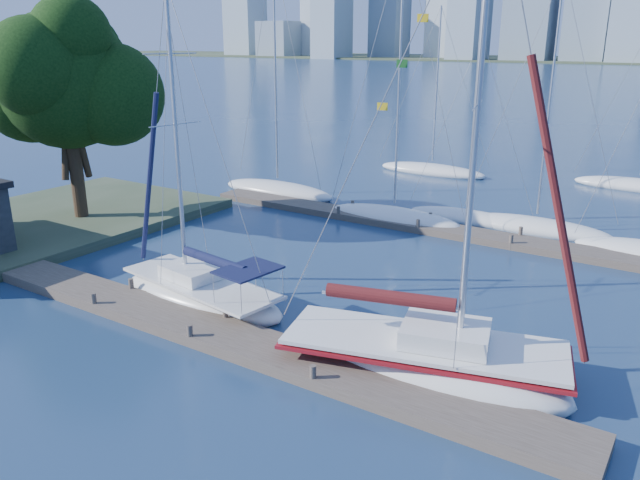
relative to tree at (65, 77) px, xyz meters
The scene contains 13 objects.
ground 18.57m from the tree, 22.50° to the right, with size 700.00×700.00×0.00m, color navy.
near_dock 18.49m from the tree, 22.50° to the right, with size 26.00×2.00×0.40m, color #463C33.
far_dock 21.42m from the tree, 28.77° to the left, with size 30.00×1.80×0.36m, color #463C33.
shore 8.64m from the tree, 114.18° to the right, with size 12.00×22.00×0.50m, color #38472D.
tree is the anchor object (origin of this frame).
sailboat_navy 15.59m from the tree, 18.36° to the right, with size 8.07×3.60×12.41m.
sailboat_maroon 24.23m from the tree, 11.31° to the right, with size 9.71×5.30×14.79m.
bg_boat_0 14.99m from the tree, 68.21° to the left, with size 8.98×4.56×15.65m.
bg_boat_1 19.21m from the tree, 35.04° to the left, with size 8.15×2.62×15.56m.
bg_boat_2 23.22m from the tree, 35.07° to the left, with size 7.23×2.20×10.43m.
bg_boat_3 26.27m from the tree, 30.31° to the left, with size 8.16×3.08×13.51m.
bg_boat_6 27.28m from the tree, 65.66° to the left, with size 8.86×3.39×12.59m.
bg_boat_7 37.33m from the tree, 46.82° to the left, with size 8.74×3.26×13.14m.
Camera 1 is at (14.09, -14.43, 9.95)m, focal length 35.00 mm.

